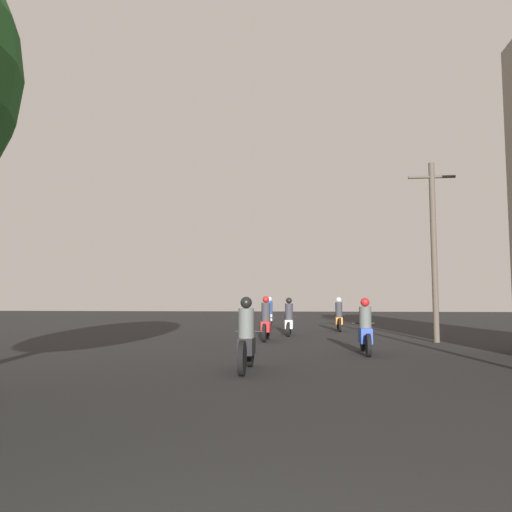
# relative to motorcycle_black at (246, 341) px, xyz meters

# --- Properties ---
(motorcycle_black) EXTENTS (0.60, 2.02, 1.51)m
(motorcycle_black) POSITION_rel_motorcycle_black_xyz_m (0.00, 0.00, 0.00)
(motorcycle_black) COLOR black
(motorcycle_black) RESTS_ON ground_plane
(motorcycle_blue) EXTENTS (0.60, 1.94, 1.50)m
(motorcycle_blue) POSITION_rel_motorcycle_black_xyz_m (2.78, 3.48, -0.01)
(motorcycle_blue) COLOR black
(motorcycle_blue) RESTS_ON ground_plane
(motorcycle_red) EXTENTS (0.60, 2.05, 1.58)m
(motorcycle_red) POSITION_rel_motorcycle_black_xyz_m (-0.24, 7.58, 0.01)
(motorcycle_red) COLOR black
(motorcycle_red) RESTS_ON ground_plane
(motorcycle_white) EXTENTS (0.60, 1.95, 1.53)m
(motorcycle_white) POSITION_rel_motorcycle_black_xyz_m (0.47, 10.20, -0.00)
(motorcycle_white) COLOR black
(motorcycle_white) RESTS_ON ground_plane
(motorcycle_orange) EXTENTS (0.60, 1.90, 1.56)m
(motorcycle_orange) POSITION_rel_motorcycle_black_xyz_m (2.66, 13.31, 0.01)
(motorcycle_orange) COLOR black
(motorcycle_orange) RESTS_ON ground_plane
(motorcycle_silver) EXTENTS (0.60, 2.05, 1.60)m
(motorcycle_silver) POSITION_rel_motorcycle_black_xyz_m (-0.81, 16.49, 0.02)
(motorcycle_silver) COLOR black
(motorcycle_silver) RESTS_ON ground_plane
(utility_pole_far) EXTENTS (1.60, 0.20, 6.23)m
(utility_pole_far) POSITION_rel_motorcycle_black_xyz_m (5.59, 7.43, 2.66)
(utility_pole_far) COLOR #4C4238
(utility_pole_far) RESTS_ON ground_plane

